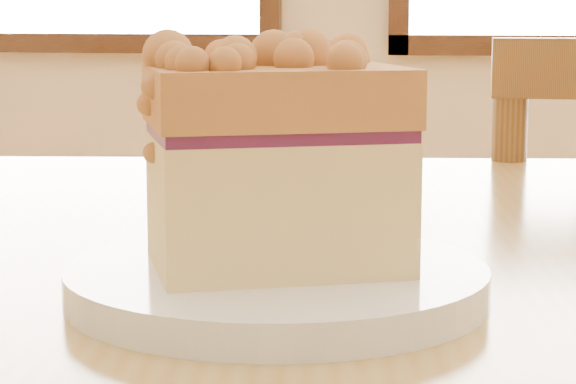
{
  "coord_description": "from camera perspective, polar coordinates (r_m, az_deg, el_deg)",
  "views": [
    {
      "loc": [
        -0.12,
        -0.51,
        0.89
      ],
      "look_at": [
        -0.23,
        0.05,
        0.8
      ],
      "focal_mm": 70.0,
      "sensor_mm": 36.0,
      "label": 1
    }
  ],
  "objects": [
    {
      "name": "cake_slice",
      "position": [
        0.55,
        -0.69,
        1.9
      ],
      "size": [
        0.15,
        0.13,
        0.12
      ],
      "rotation": [
        0.0,
        0.0,
        0.41
      ],
      "color": "#DEC57D",
      "rests_on": "plate"
    },
    {
      "name": "plate",
      "position": [
        0.56,
        -0.58,
        -4.69
      ],
      "size": [
        0.21,
        0.21,
        0.02
      ],
      "color": "white",
      "rests_on": "cafe_table_main"
    }
  ]
}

